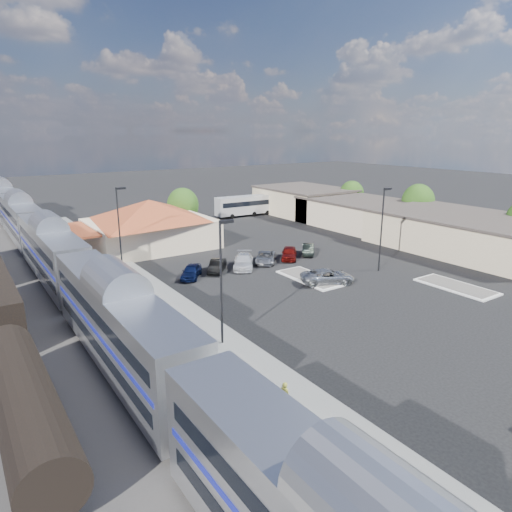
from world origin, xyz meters
TOP-DOWN VIEW (x-y plane):
  - ground at (0.00, 0.00)m, footprint 280.00×280.00m
  - railbed at (-21.00, 8.00)m, footprint 16.00×100.00m
  - platform at (-12.00, 6.00)m, footprint 5.50×92.00m
  - passenger_train at (-18.00, 15.60)m, footprint 3.00×104.00m
  - station_depot at (-4.56, 24.00)m, footprint 18.35×12.24m
  - buildings_east at (28.00, 14.28)m, footprint 14.40×51.40m
  - traffic_island_south at (4.00, 2.00)m, footprint 3.30×7.50m
  - traffic_island_north at (14.00, -8.00)m, footprint 3.30×7.50m
  - lamp_plat_s at (-10.90, -6.00)m, footprint 1.08×0.25m
  - lamp_plat_n at (-10.90, 16.00)m, footprint 1.08×0.25m
  - lamp_lot at (12.10, 0.00)m, footprint 1.08×0.25m
  - tree_east_b at (34.00, 12.00)m, footprint 4.94×4.94m
  - tree_east_c at (34.00, 26.00)m, footprint 4.41×4.41m
  - tree_depot at (3.00, 30.00)m, footprint 4.71×4.71m
  - suv at (4.40, -0.16)m, footprint 5.88×4.38m
  - coach_bus at (17.91, 36.00)m, footprint 11.25×2.98m
  - person_a at (-12.32, -14.98)m, footprint 0.60×0.73m
  - person_b at (-13.27, 7.08)m, footprint 0.73×0.87m
  - parked_car_a at (-5.99, 9.16)m, footprint 3.85×4.24m
  - parked_car_b at (-2.79, 9.46)m, footprint 3.70×4.04m
  - parked_car_c at (0.41, 9.16)m, footprint 4.62×5.38m
  - parked_car_d at (3.61, 9.46)m, footprint 4.58×4.88m
  - parked_car_e at (6.81, 9.16)m, footprint 4.10×4.40m
  - parked_car_f at (10.01, 9.46)m, footprint 3.59×3.87m

SIDE VIEW (x-z plane):
  - ground at x=0.00m, z-range 0.00..0.00m
  - railbed at x=-21.00m, z-range 0.00..0.12m
  - platform at x=-12.00m, z-range 0.00..0.18m
  - traffic_island_south at x=4.00m, z-range 0.00..0.21m
  - traffic_island_north at x=14.00m, z-range 0.00..0.21m
  - parked_car_d at x=3.61m, z-range 0.00..1.28m
  - parked_car_f at x=10.01m, z-range 0.00..1.29m
  - parked_car_b at x=-2.79m, z-range 0.00..1.34m
  - parked_car_a at x=-5.99m, z-range 0.00..1.40m
  - parked_car_e at x=6.81m, z-range 0.00..1.46m
  - parked_car_c at x=0.41m, z-range 0.00..1.48m
  - suv at x=4.40m, z-range 0.00..1.49m
  - person_b at x=-13.27m, z-range 0.18..1.81m
  - person_a at x=-12.32m, z-range 0.18..1.89m
  - coach_bus at x=17.91m, z-range 0.27..3.85m
  - buildings_east at x=28.00m, z-range -0.13..4.67m
  - passenger_train at x=-18.00m, z-range 0.09..5.64m
  - station_depot at x=-4.56m, z-range 0.03..6.23m
  - tree_east_c at x=34.00m, z-range 0.66..6.87m
  - tree_depot at x=3.00m, z-range 0.71..7.34m
  - tree_east_b at x=34.00m, z-range 0.74..7.70m
  - lamp_plat_s at x=-10.90m, z-range 0.84..9.84m
  - lamp_plat_n at x=-10.90m, z-range 0.84..9.84m
  - lamp_lot at x=12.10m, z-range 0.84..9.84m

